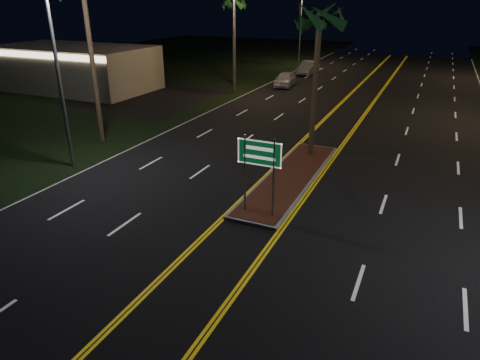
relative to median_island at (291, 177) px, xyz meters
The scene contains 12 objects.
ground 7.00m from the median_island, 90.00° to the right, with size 120.00×120.00×0.00m, color black.
grass_left 34.99m from the median_island, 149.04° to the left, with size 40.00×110.00×0.01m, color black.
median_island is the anchor object (origin of this frame).
highway_sign 4.80m from the median_island, 90.00° to the right, with size 1.80×0.08×3.20m.
commercial_building 29.13m from the median_island, 153.45° to the left, with size 15.00×8.12×4.00m.
streetlight_left_near 12.36m from the median_island, 164.22° to the right, with size 1.91×0.44×9.00m.
streetlight_left_mid 20.80m from the median_island, 121.98° to the left, with size 1.91×0.44×9.00m.
streetlight_left_far 38.89m from the median_island, 106.00° to the left, with size 1.91×0.44×9.00m.
palm_median 8.00m from the median_island, 90.00° to the left, with size 2.40×2.40×8.30m.
palm_left_far 25.76m from the median_island, 121.36° to the left, with size 2.40×2.40×8.80m.
car_near 23.87m from the median_island, 109.48° to the left, with size 2.13×4.96×1.65m, color silver.
car_far 31.79m from the median_island, 104.45° to the left, with size 2.15×5.02×1.67m, color #9CA0A5.
Camera 1 is at (5.65, -11.54, 8.15)m, focal length 32.00 mm.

